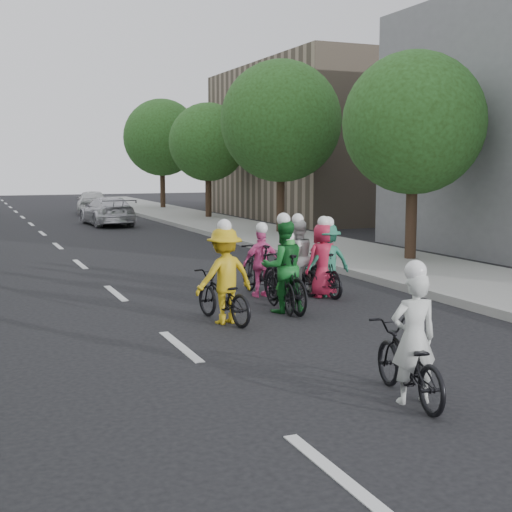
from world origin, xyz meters
TOP-DOWN VIEW (x-y plane):
  - ground at (0.00, 0.00)m, footprint 120.00×120.00m
  - sidewalk_right at (8.00, 10.00)m, footprint 4.00×80.00m
  - curb_right at (6.05, 10.00)m, footprint 0.18×80.00m
  - bldg_se at (16.00, 24.00)m, footprint 10.00×14.00m
  - tree_r_0 at (8.80, 6.60)m, footprint 4.00×4.00m
  - tree_r_1 at (8.80, 15.60)m, footprint 4.80×4.80m
  - tree_r_2 at (8.80, 24.60)m, footprint 4.00×4.00m
  - tree_r_3 at (8.80, 33.60)m, footprint 4.80×4.80m
  - cyclist_0 at (1.79, -3.52)m, footprint 0.87×1.83m
  - cyclist_1 at (2.58, 1.82)m, footprint 0.93×1.67m
  - cyclist_2 at (1.21, 1.34)m, footprint 1.21×1.85m
  - cyclist_3 at (2.83, 3.50)m, footprint 0.86×1.90m
  - cyclist_4 at (4.03, 2.95)m, footprint 0.83×1.58m
  - cyclist_5 at (2.65, 1.82)m, footprint 0.54×1.91m
  - cyclist_6 at (3.68, 3.50)m, footprint 0.89×1.73m
  - cyclist_7 at (4.14, 2.96)m, footprint 1.05×1.61m
  - follow_car_lead at (3.26, 23.02)m, footprint 2.10×4.67m
  - follow_car_trail at (3.94, 31.12)m, footprint 2.21×4.34m

SIDE VIEW (x-z plane):
  - ground at x=0.00m, z-range 0.00..0.00m
  - sidewalk_right at x=8.00m, z-range 0.00..0.15m
  - curb_right at x=6.05m, z-range 0.00..0.18m
  - cyclist_0 at x=1.79m, z-range -0.30..1.41m
  - cyclist_4 at x=4.03m, z-range -0.26..1.47m
  - cyclist_5 at x=2.65m, z-range -0.18..1.40m
  - cyclist_3 at x=2.83m, z-range -0.18..1.42m
  - cyclist_6 at x=3.68m, z-range -0.26..1.51m
  - follow_car_lead at x=3.26m, z-range 0.00..1.33m
  - cyclist_7 at x=4.14m, z-range -0.19..1.52m
  - cyclist_2 at x=1.21m, z-range -0.25..1.62m
  - follow_car_trail at x=3.94m, z-range 0.00..1.42m
  - cyclist_1 at x=2.58m, z-range -0.23..1.68m
  - tree_r_0 at x=8.80m, z-range 0.98..6.95m
  - tree_r_2 at x=8.80m, z-range 0.98..6.95m
  - bldg_se at x=16.00m, z-range 0.00..8.00m
  - tree_r_1 at x=8.80m, z-range 1.05..7.98m
  - tree_r_3 at x=8.80m, z-range 1.05..7.98m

